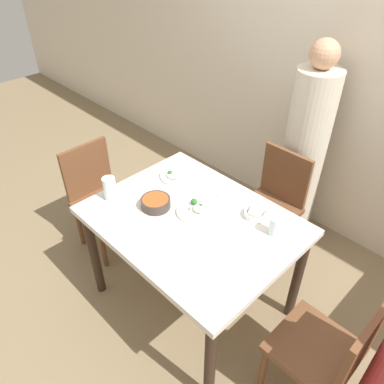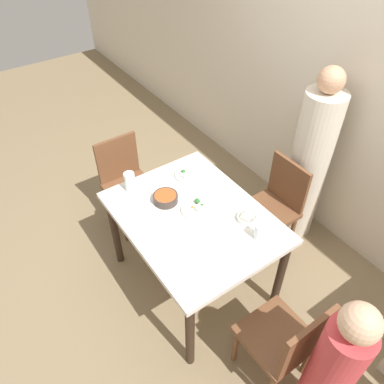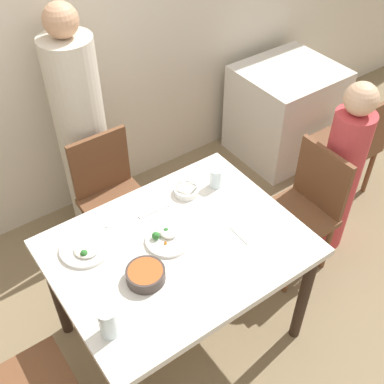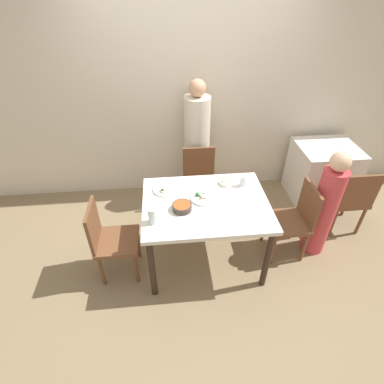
{
  "view_description": "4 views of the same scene",
  "coord_description": "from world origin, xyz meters",
  "px_view_note": "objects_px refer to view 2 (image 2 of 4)",
  "views": [
    {
      "loc": [
        1.16,
        -1.14,
        2.19
      ],
      "look_at": [
        -0.08,
        0.07,
        0.87
      ],
      "focal_mm": 35.0,
      "sensor_mm": 36.0,
      "label": 1
    },
    {
      "loc": [
        1.46,
        -1.03,
        2.62
      ],
      "look_at": [
        0.01,
        -0.02,
        1.0
      ],
      "focal_mm": 35.0,
      "sensor_mm": 36.0,
      "label": 2
    },
    {
      "loc": [
        -0.82,
        -1.27,
        2.51
      ],
      "look_at": [
        0.12,
        0.05,
        1.0
      ],
      "focal_mm": 45.0,
      "sensor_mm": 36.0,
      "label": 3
    },
    {
      "loc": [
        -0.34,
        -2.15,
        2.52
      ],
      "look_at": [
        -0.14,
        -0.07,
        0.94
      ],
      "focal_mm": 28.0,
      "sensor_mm": 36.0,
      "label": 4
    }
  ],
  "objects_px": {
    "bowl_curry": "(166,198)",
    "person_child": "(329,375)",
    "person_adult": "(309,165)",
    "chair_adult_spot": "(274,204)",
    "glass_water_tall": "(259,232)",
    "chair_child_spot": "(285,341)",
    "plate_rice_adult": "(198,209)"
  },
  "relations": [
    {
      "from": "bowl_curry",
      "to": "person_child",
      "type": "bearing_deg",
      "value": 4.09
    },
    {
      "from": "person_child",
      "to": "bowl_curry",
      "type": "xyz_separation_m",
      "value": [
        -1.45,
        -0.1,
        0.22
      ]
    },
    {
      "from": "person_adult",
      "to": "bowl_curry",
      "type": "bearing_deg",
      "value": -102.64
    },
    {
      "from": "bowl_curry",
      "to": "chair_adult_spot",
      "type": "bearing_deg",
      "value": 72.85
    },
    {
      "from": "person_adult",
      "to": "glass_water_tall",
      "type": "height_order",
      "value": "person_adult"
    },
    {
      "from": "person_adult",
      "to": "person_child",
      "type": "height_order",
      "value": "person_adult"
    },
    {
      "from": "chair_child_spot",
      "to": "person_adult",
      "type": "distance_m",
      "value": 1.43
    },
    {
      "from": "chair_adult_spot",
      "to": "bowl_curry",
      "type": "distance_m",
      "value": 0.97
    },
    {
      "from": "chair_adult_spot",
      "to": "person_adult",
      "type": "height_order",
      "value": "person_adult"
    },
    {
      "from": "person_adult",
      "to": "person_child",
      "type": "xyz_separation_m",
      "value": [
        1.18,
        -1.1,
        -0.15
      ]
    },
    {
      "from": "person_child",
      "to": "glass_water_tall",
      "type": "xyz_separation_m",
      "value": [
        -0.81,
        0.21,
        0.24
      ]
    },
    {
      "from": "chair_child_spot",
      "to": "glass_water_tall",
      "type": "xyz_separation_m",
      "value": [
        -0.52,
        0.21,
        0.36
      ]
    },
    {
      "from": "chair_adult_spot",
      "to": "chair_child_spot",
      "type": "relative_size",
      "value": 1.0
    },
    {
      "from": "person_child",
      "to": "plate_rice_adult",
      "type": "xyz_separation_m",
      "value": [
        -1.24,
        0.03,
        0.2
      ]
    },
    {
      "from": "bowl_curry",
      "to": "plate_rice_adult",
      "type": "height_order",
      "value": "bowl_curry"
    },
    {
      "from": "person_adult",
      "to": "bowl_curry",
      "type": "height_order",
      "value": "person_adult"
    },
    {
      "from": "plate_rice_adult",
      "to": "chair_adult_spot",
      "type": "bearing_deg",
      "value": 85.06
    },
    {
      "from": "glass_water_tall",
      "to": "bowl_curry",
      "type": "bearing_deg",
      "value": -153.67
    },
    {
      "from": "bowl_curry",
      "to": "glass_water_tall",
      "type": "distance_m",
      "value": 0.71
    },
    {
      "from": "chair_adult_spot",
      "to": "plate_rice_adult",
      "type": "bearing_deg",
      "value": -94.94
    },
    {
      "from": "chair_adult_spot",
      "to": "plate_rice_adult",
      "type": "xyz_separation_m",
      "value": [
        -0.06,
        -0.74,
        0.32
      ]
    },
    {
      "from": "chair_adult_spot",
      "to": "glass_water_tall",
      "type": "distance_m",
      "value": 0.76
    },
    {
      "from": "person_adult",
      "to": "bowl_curry",
      "type": "distance_m",
      "value": 1.23
    },
    {
      "from": "glass_water_tall",
      "to": "chair_child_spot",
      "type": "bearing_deg",
      "value": -21.88
    },
    {
      "from": "chair_child_spot",
      "to": "person_adult",
      "type": "height_order",
      "value": "person_adult"
    },
    {
      "from": "person_adult",
      "to": "bowl_curry",
      "type": "xyz_separation_m",
      "value": [
        -0.27,
        -1.2,
        0.07
      ]
    },
    {
      "from": "chair_child_spot",
      "to": "glass_water_tall",
      "type": "bearing_deg",
      "value": -111.88
    },
    {
      "from": "plate_rice_adult",
      "to": "glass_water_tall",
      "type": "bearing_deg",
      "value": 22.54
    },
    {
      "from": "person_child",
      "to": "bowl_curry",
      "type": "relative_size",
      "value": 6.86
    },
    {
      "from": "person_adult",
      "to": "bowl_curry",
      "type": "relative_size",
      "value": 8.82
    },
    {
      "from": "chair_child_spot",
      "to": "person_adult",
      "type": "bearing_deg",
      "value": -141.17
    },
    {
      "from": "person_child",
      "to": "bowl_curry",
      "type": "height_order",
      "value": "person_child"
    }
  ]
}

